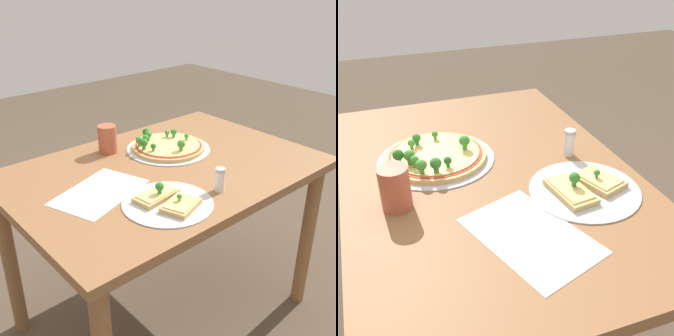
% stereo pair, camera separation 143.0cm
% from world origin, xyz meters
% --- Properties ---
extents(ground_plane, '(8.00, 8.00, 0.00)m').
position_xyz_m(ground_plane, '(0.00, 0.00, 0.00)').
color(ground_plane, brown).
extents(dining_table, '(1.19, 0.82, 0.75)m').
position_xyz_m(dining_table, '(0.00, 0.00, 0.64)').
color(dining_table, brown).
rests_on(dining_table, ground_plane).
extents(pizza_tray_whole, '(0.36, 0.36, 0.07)m').
position_xyz_m(pizza_tray_whole, '(0.12, 0.13, 0.76)').
color(pizza_tray_whole, '#B7B7BC').
rests_on(pizza_tray_whole, dining_table).
extents(pizza_tray_slice, '(0.30, 0.30, 0.07)m').
position_xyz_m(pizza_tray_slice, '(-0.18, -0.22, 0.76)').
color(pizza_tray_slice, '#B7B7BC').
rests_on(pizza_tray_slice, dining_table).
extents(drinking_cup, '(0.08, 0.08, 0.12)m').
position_xyz_m(drinking_cup, '(-0.08, 0.27, 0.80)').
color(drinking_cup, '#AD5138').
rests_on(drinking_cup, dining_table).
extents(condiment_shaker, '(0.04, 0.04, 0.09)m').
position_xyz_m(condiment_shaker, '(0.02, -0.27, 0.79)').
color(condiment_shaker, silver).
rests_on(condiment_shaker, dining_table).
extents(paper_menu, '(0.37, 0.30, 0.00)m').
position_xyz_m(paper_menu, '(-0.30, -0.01, 0.75)').
color(paper_menu, white).
rests_on(paper_menu, dining_table).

